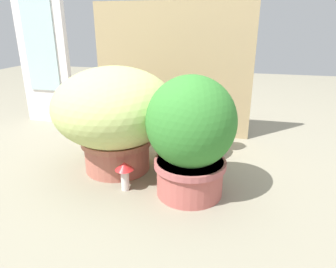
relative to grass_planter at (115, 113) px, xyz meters
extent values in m
plane|color=gray|center=(0.17, -0.01, -0.26)|extent=(6.00, 6.00, 0.00)
cube|color=tan|center=(0.13, 0.53, 0.11)|extent=(0.90, 0.03, 0.74)
cube|color=white|center=(-0.71, 0.56, 0.21)|extent=(0.33, 0.04, 0.94)
cube|color=silver|center=(-0.71, 0.53, 0.26)|extent=(0.21, 0.01, 0.60)
cylinder|color=#B06151|center=(0.00, 0.00, -0.19)|extent=(0.29, 0.29, 0.15)
cylinder|color=#AD634F|center=(0.00, 0.00, -0.13)|extent=(0.31, 0.31, 0.02)
ellipsoid|color=#B8C872|center=(0.00, 0.00, 0.03)|extent=(0.52, 0.52, 0.34)
cylinder|color=#B55A53|center=(0.36, -0.14, -0.19)|extent=(0.25, 0.25, 0.14)
cylinder|color=#AF5A59|center=(0.36, -0.14, -0.14)|extent=(0.27, 0.27, 0.02)
ellipsoid|color=#347D2E|center=(0.36, -0.14, 0.03)|extent=(0.33, 0.33, 0.34)
ellipsoid|color=tan|center=(0.34, 0.19, -0.15)|extent=(0.28, 0.31, 0.22)
ellipsoid|color=beige|center=(0.39, 0.27, -0.16)|extent=(0.12, 0.11, 0.11)
sphere|color=tan|center=(0.40, 0.28, -0.04)|extent=(0.15, 0.15, 0.11)
cone|color=tan|center=(0.37, 0.30, 0.02)|extent=(0.05, 0.05, 0.04)
cone|color=tan|center=(0.42, 0.27, 0.02)|extent=(0.05, 0.05, 0.04)
cylinder|color=tan|center=(0.24, 0.11, -0.24)|extent=(0.13, 0.17, 0.07)
cylinder|color=silver|center=(0.10, -0.17, -0.22)|extent=(0.03, 0.03, 0.09)
cone|color=red|center=(0.10, -0.17, -0.16)|extent=(0.07, 0.07, 0.03)
camera|label=1|loc=(0.53, -1.17, 0.37)|focal=32.47mm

